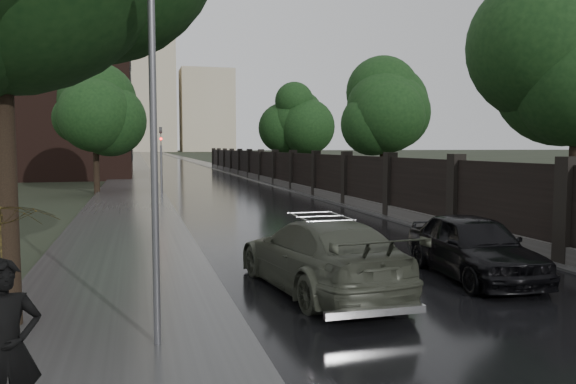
{
  "coord_description": "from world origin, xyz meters",
  "views": [
    {
      "loc": [
        -5.64,
        -6.45,
        2.95
      ],
      "look_at": [
        -0.99,
        10.7,
        1.5
      ],
      "focal_mm": 35.0,
      "sensor_mm": 36.0,
      "label": 1
    }
  ],
  "objects_px": {
    "car_right_near": "(473,246)",
    "pedestrian_umbrella": "(2,250)",
    "lamp_post": "(154,167)",
    "tree_right_b": "(384,110)",
    "tree_left_far": "(95,109)",
    "tree_right_c": "(294,123)",
    "volga_sedan": "(320,255)",
    "traffic_light": "(161,156)"
  },
  "relations": [
    {
      "from": "lamp_post",
      "to": "traffic_light",
      "type": "height_order",
      "value": "lamp_post"
    },
    {
      "from": "tree_right_b",
      "to": "volga_sedan",
      "type": "distance_m",
      "value": 20.55
    },
    {
      "from": "tree_right_b",
      "to": "traffic_light",
      "type": "distance_m",
      "value": 12.44
    },
    {
      "from": "volga_sedan",
      "to": "traffic_light",
      "type": "bearing_deg",
      "value": -90.46
    },
    {
      "from": "tree_right_b",
      "to": "tree_right_c",
      "type": "height_order",
      "value": "same"
    },
    {
      "from": "traffic_light",
      "to": "car_right_near",
      "type": "bearing_deg",
      "value": -74.01
    },
    {
      "from": "tree_right_c",
      "to": "lamp_post",
      "type": "distance_m",
      "value": 40.67
    },
    {
      "from": "volga_sedan",
      "to": "pedestrian_umbrella",
      "type": "distance_m",
      "value": 7.13
    },
    {
      "from": "tree_left_far",
      "to": "lamp_post",
      "type": "height_order",
      "value": "tree_left_far"
    },
    {
      "from": "lamp_post",
      "to": "volga_sedan",
      "type": "relative_size",
      "value": 1.0
    },
    {
      "from": "tree_left_far",
      "to": "tree_right_c",
      "type": "distance_m",
      "value": 18.45
    },
    {
      "from": "car_right_near",
      "to": "pedestrian_umbrella",
      "type": "height_order",
      "value": "pedestrian_umbrella"
    },
    {
      "from": "volga_sedan",
      "to": "lamp_post",
      "type": "bearing_deg",
      "value": 33.2
    },
    {
      "from": "car_right_near",
      "to": "pedestrian_umbrella",
      "type": "distance_m",
      "value": 10.02
    },
    {
      "from": "tree_right_b",
      "to": "lamp_post",
      "type": "height_order",
      "value": "tree_right_b"
    },
    {
      "from": "traffic_light",
      "to": "volga_sedan",
      "type": "bearing_deg",
      "value": -83.8
    },
    {
      "from": "tree_right_b",
      "to": "car_right_near",
      "type": "bearing_deg",
      "value": -108.54
    },
    {
      "from": "traffic_light",
      "to": "car_right_near",
      "type": "relative_size",
      "value": 0.94
    },
    {
      "from": "tree_right_c",
      "to": "pedestrian_umbrella",
      "type": "height_order",
      "value": "tree_right_c"
    },
    {
      "from": "tree_right_c",
      "to": "tree_right_b",
      "type": "bearing_deg",
      "value": -90.0
    },
    {
      "from": "lamp_post",
      "to": "pedestrian_umbrella",
      "type": "bearing_deg",
      "value": -122.25
    },
    {
      "from": "tree_right_c",
      "to": "volga_sedan",
      "type": "relative_size",
      "value": 1.37
    },
    {
      "from": "lamp_post",
      "to": "traffic_light",
      "type": "relative_size",
      "value": 1.28
    },
    {
      "from": "lamp_post",
      "to": "volga_sedan",
      "type": "height_order",
      "value": "lamp_post"
    },
    {
      "from": "tree_left_far",
      "to": "pedestrian_umbrella",
      "type": "distance_m",
      "value": 31.0
    },
    {
      "from": "tree_right_c",
      "to": "lamp_post",
      "type": "relative_size",
      "value": 1.37
    },
    {
      "from": "lamp_post",
      "to": "tree_right_b",
      "type": "bearing_deg",
      "value": 57.82
    },
    {
      "from": "tree_right_c",
      "to": "volga_sedan",
      "type": "xyz_separation_m",
      "value": [
        -9.55,
        -35.7,
        -4.21
      ]
    },
    {
      "from": "tree_right_b",
      "to": "volga_sedan",
      "type": "height_order",
      "value": "tree_right_b"
    },
    {
      "from": "traffic_light",
      "to": "car_right_near",
      "type": "height_order",
      "value": "traffic_light"
    },
    {
      "from": "traffic_light",
      "to": "volga_sedan",
      "type": "relative_size",
      "value": 0.78
    },
    {
      "from": "tree_left_far",
      "to": "car_right_near",
      "type": "xyz_separation_m",
      "value": [
        9.6,
        -25.59,
        -4.52
      ]
    },
    {
      "from": "tree_left_far",
      "to": "lamp_post",
      "type": "bearing_deg",
      "value": -84.79
    },
    {
      "from": "lamp_post",
      "to": "pedestrian_umbrella",
      "type": "height_order",
      "value": "lamp_post"
    },
    {
      "from": "volga_sedan",
      "to": "pedestrian_umbrella",
      "type": "xyz_separation_m",
      "value": [
        -4.81,
        -5.11,
        1.25
      ]
    },
    {
      "from": "tree_right_b",
      "to": "pedestrian_umbrella",
      "type": "relative_size",
      "value": 2.55
    },
    {
      "from": "pedestrian_umbrella",
      "to": "tree_left_far",
      "type": "bearing_deg",
      "value": 71.7
    },
    {
      "from": "tree_left_far",
      "to": "lamp_post",
      "type": "xyz_separation_m",
      "value": [
        2.6,
        -28.5,
        -2.57
      ]
    },
    {
      "from": "tree_right_c",
      "to": "pedestrian_umbrella",
      "type": "bearing_deg",
      "value": -109.38
    },
    {
      "from": "car_right_near",
      "to": "volga_sedan",
      "type": "bearing_deg",
      "value": -173.01
    },
    {
      "from": "tree_left_far",
      "to": "tree_right_b",
      "type": "distance_m",
      "value": 17.45
    },
    {
      "from": "tree_right_b",
      "to": "car_right_near",
      "type": "relative_size",
      "value": 1.65
    }
  ]
}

